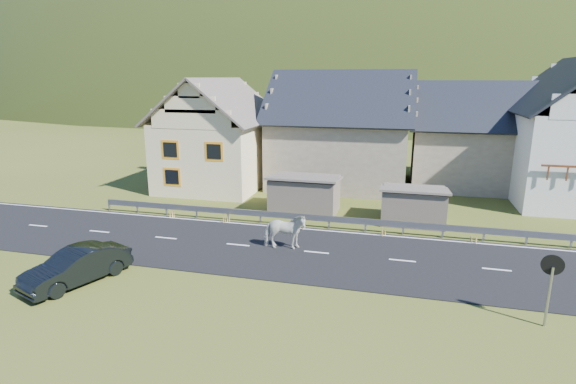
# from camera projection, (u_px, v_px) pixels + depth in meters

# --- Properties ---
(ground) EXTENTS (160.00, 160.00, 0.00)m
(ground) POSITION_uv_depth(u_px,v_px,m) (316.00, 253.00, 21.49)
(ground) COLOR #374213
(ground) RESTS_ON ground
(road) EXTENTS (60.00, 7.00, 0.04)m
(road) POSITION_uv_depth(u_px,v_px,m) (316.00, 253.00, 21.49)
(road) COLOR black
(road) RESTS_ON ground
(lane_markings) EXTENTS (60.00, 6.60, 0.01)m
(lane_markings) POSITION_uv_depth(u_px,v_px,m) (316.00, 252.00, 21.48)
(lane_markings) COLOR silver
(lane_markings) RESTS_ON road
(guardrail) EXTENTS (28.10, 0.09, 0.75)m
(guardrail) POSITION_uv_depth(u_px,v_px,m) (329.00, 219.00, 24.81)
(guardrail) COLOR #93969B
(guardrail) RESTS_ON ground
(shed_left) EXTENTS (4.30, 3.30, 2.40)m
(shed_left) POSITION_uv_depth(u_px,v_px,m) (305.00, 195.00, 27.80)
(shed_left) COLOR #6E6053
(shed_left) RESTS_ON ground
(shed_right) EXTENTS (3.80, 2.90, 2.20)m
(shed_right) POSITION_uv_depth(u_px,v_px,m) (413.00, 206.00, 25.79)
(shed_right) COLOR #6E6053
(shed_right) RESTS_ON ground
(house_cream) EXTENTS (7.80, 9.80, 8.30)m
(house_cream) POSITION_uv_depth(u_px,v_px,m) (218.00, 129.00, 34.08)
(house_cream) COLOR beige
(house_cream) RESTS_ON ground
(house_stone_a) EXTENTS (10.80, 9.80, 8.90)m
(house_stone_a) POSITION_uv_depth(u_px,v_px,m) (341.00, 125.00, 34.66)
(house_stone_a) COLOR gray
(house_stone_a) RESTS_ON ground
(house_stone_b) EXTENTS (9.80, 8.80, 8.10)m
(house_stone_b) POSITION_uv_depth(u_px,v_px,m) (475.00, 130.00, 34.23)
(house_stone_b) COLOR gray
(house_stone_b) RESTS_ON ground
(mountain) EXTENTS (440.00, 280.00, 260.00)m
(mountain) POSITION_uv_depth(u_px,v_px,m) (406.00, 144.00, 194.15)
(mountain) COLOR #203513
(mountain) RESTS_ON ground
(conifer_patch) EXTENTS (76.00, 50.00, 28.00)m
(conifer_patch) POSITION_uv_depth(u_px,v_px,m) (207.00, 85.00, 136.47)
(conifer_patch) COLOR black
(conifer_patch) RESTS_ON ground
(horse) EXTENTS (1.24, 2.23, 1.79)m
(horse) POSITION_uv_depth(u_px,v_px,m) (284.00, 231.00, 21.73)
(horse) COLOR beige
(horse) RESTS_ON road
(car) EXTENTS (2.92, 4.57, 1.42)m
(car) POSITION_uv_depth(u_px,v_px,m) (77.00, 266.00, 18.26)
(car) COLOR black
(car) RESTS_ON ground
(traffic_mirror) EXTENTS (0.71, 0.23, 2.55)m
(traffic_mirror) POSITION_uv_depth(u_px,v_px,m) (551.00, 274.00, 14.80)
(traffic_mirror) COLOR #93969B
(traffic_mirror) RESTS_ON ground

